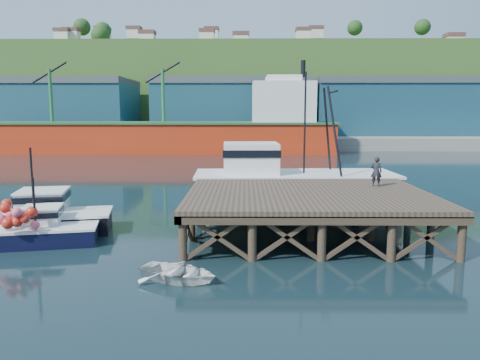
{
  "coord_description": "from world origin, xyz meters",
  "views": [
    {
      "loc": [
        2.34,
        -23.31,
        6.06
      ],
      "look_at": [
        2.08,
        2.0,
        2.4
      ],
      "focal_mm": 35.0,
      "sensor_mm": 36.0,
      "label": 1
    }
  ],
  "objects_px": {
    "dinghy": "(179,272)",
    "dockworker": "(376,171)",
    "boat_black": "(40,216)",
    "trawler": "(290,179)",
    "boat_navy": "(40,230)"
  },
  "relations": [
    {
      "from": "boat_black",
      "to": "dinghy",
      "type": "xyz_separation_m",
      "value": [
        8.08,
        -6.92,
        -0.5
      ]
    },
    {
      "from": "dockworker",
      "to": "dinghy",
      "type": "bearing_deg",
      "value": 60.27
    },
    {
      "from": "dinghy",
      "to": "dockworker",
      "type": "bearing_deg",
      "value": -23.64
    },
    {
      "from": "dinghy",
      "to": "dockworker",
      "type": "xyz_separation_m",
      "value": [
        9.45,
        8.62,
        2.62
      ]
    },
    {
      "from": "boat_black",
      "to": "trawler",
      "type": "height_order",
      "value": "trawler"
    },
    {
      "from": "trawler",
      "to": "dockworker",
      "type": "distance_m",
      "value": 6.63
    },
    {
      "from": "dinghy",
      "to": "boat_black",
      "type": "bearing_deg",
      "value": 73.39
    },
    {
      "from": "boat_navy",
      "to": "dinghy",
      "type": "distance_m",
      "value": 8.52
    },
    {
      "from": "boat_navy",
      "to": "trawler",
      "type": "height_order",
      "value": "trawler"
    },
    {
      "from": "boat_black",
      "to": "dockworker",
      "type": "bearing_deg",
      "value": -5.6
    },
    {
      "from": "boat_black",
      "to": "trawler",
      "type": "relative_size",
      "value": 0.58
    },
    {
      "from": "dinghy",
      "to": "boat_navy",
      "type": "bearing_deg",
      "value": 80.43
    },
    {
      "from": "trawler",
      "to": "dinghy",
      "type": "height_order",
      "value": "trawler"
    },
    {
      "from": "dinghy",
      "to": "dockworker",
      "type": "height_order",
      "value": "dockworker"
    },
    {
      "from": "boat_navy",
      "to": "dinghy",
      "type": "relative_size",
      "value": 1.8
    }
  ]
}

